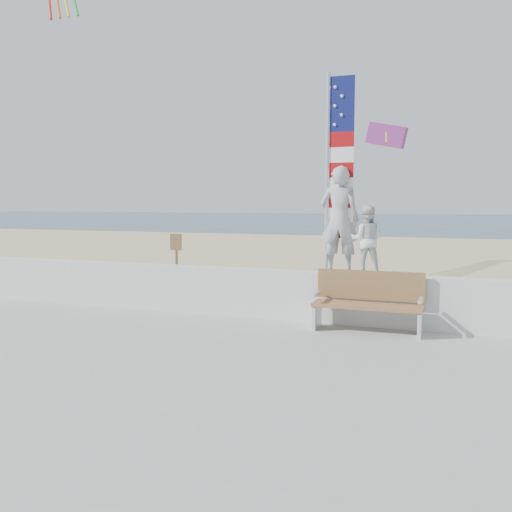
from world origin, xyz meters
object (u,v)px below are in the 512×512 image
object	(u,v)px
adult	(340,220)
flag	(335,165)
child	(366,240)
bench	(368,301)

from	to	relation	value
adult	flag	distance (m)	0.97
child	flag	world-z (taller)	flag
child	bench	xyz separation A→B (m)	(0.12, -0.45, -0.99)
flag	bench	bearing A→B (deg)	-33.01
adult	child	distance (m)	0.59
bench	flag	world-z (taller)	flag
child	bench	world-z (taller)	child
adult	flag	xyz separation A→B (m)	(-0.10, -0.00, 0.97)
bench	flag	distance (m)	2.45
adult	flag	size ratio (longest dim) A/B	0.54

